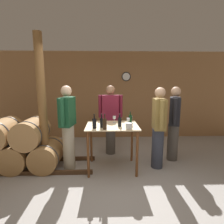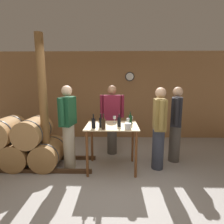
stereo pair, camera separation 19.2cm
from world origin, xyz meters
name	(u,v)px [view 2 (the right image)]	position (x,y,z in m)	size (l,w,h in m)	color
ground_plane	(114,189)	(0.00, 0.00, 0.00)	(14.00, 14.00, 0.00)	#9E9993
back_wall	(115,96)	(0.00, 2.82, 1.35)	(8.40, 0.08, 2.70)	#996B42
barrel_rack	(21,145)	(-2.00, 0.81, 0.47)	(3.12, 0.77, 1.06)	#4C331E
tasting_table	(112,134)	(-0.05, 0.72, 0.76)	(1.04, 0.79, 0.93)	beige
wooden_post	(43,105)	(-1.41, 0.71, 1.35)	(0.16, 0.16, 2.70)	brown
wine_bottle_far_left	(94,123)	(-0.39, 0.48, 1.04)	(0.07, 0.07, 0.27)	black
wine_bottle_left	(101,122)	(-0.26, 0.53, 1.04)	(0.07, 0.07, 0.27)	black
wine_bottle_center	(103,124)	(-0.20, 0.41, 1.04)	(0.08, 0.08, 0.29)	black
wine_bottle_right	(119,122)	(0.09, 0.60, 1.03)	(0.07, 0.07, 0.25)	black
wine_bottle_far_right	(130,119)	(0.32, 0.78, 1.04)	(0.07, 0.07, 0.27)	black
wine_glass_near_left	(115,118)	(0.00, 0.92, 1.04)	(0.06, 0.06, 0.15)	silver
wine_glass_near_center	(128,120)	(0.27, 0.69, 1.04)	(0.06, 0.06, 0.15)	silver
wine_glass_near_right	(131,118)	(0.36, 0.96, 1.03)	(0.07, 0.07, 0.14)	silver
ice_bucket	(128,126)	(0.25, 0.43, 0.99)	(0.12, 0.12, 0.11)	silver
person_host	(112,118)	(-0.07, 1.50, 0.90)	(0.59, 0.24, 1.71)	#4C4742
person_visitor_with_scarf	(159,127)	(0.90, 0.75, 0.89)	(0.25, 0.59, 1.69)	#333847
person_visitor_bearded	(176,123)	(1.36, 1.10, 0.89)	(0.34, 0.56, 1.69)	#4C4742
person_visitor_near_door	(68,125)	(-0.95, 0.75, 0.91)	(0.29, 0.58, 1.72)	#B7AD93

